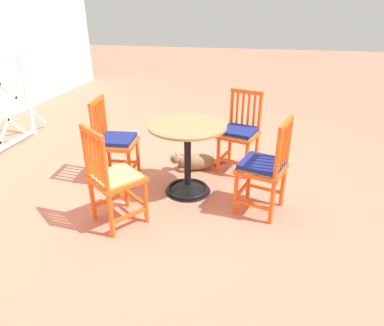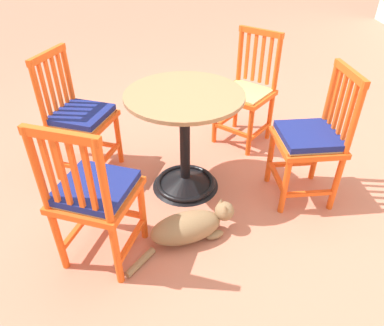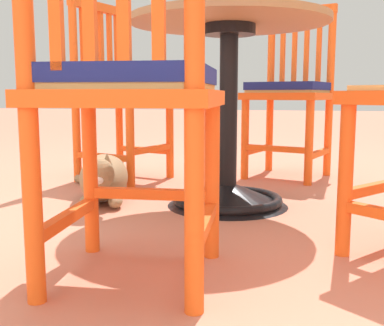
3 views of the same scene
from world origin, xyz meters
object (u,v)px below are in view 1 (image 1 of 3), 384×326
at_px(tabby_cat, 193,162).
at_px(cafe_table, 188,166).
at_px(orange_chair_near_fence, 240,133).
at_px(orange_chair_facing_out, 264,168).
at_px(orange_chair_at_corner, 114,179).
at_px(orange_chair_by_planter, 115,142).

bearing_deg(tabby_cat, cafe_table, -175.41).
bearing_deg(cafe_table, tabby_cat, 4.59).
relative_size(cafe_table, orange_chair_near_fence, 0.83).
bearing_deg(cafe_table, orange_chair_facing_out, -105.78).
relative_size(orange_chair_near_fence, tabby_cat, 1.41).
height_order(orange_chair_at_corner, orange_chair_facing_out, same).
xyz_separation_m(cafe_table, tabby_cat, (0.52, 0.04, -0.19)).
bearing_deg(cafe_table, orange_chair_at_corner, 142.81).
bearing_deg(orange_chair_by_planter, tabby_cat, -61.81).
bearing_deg(orange_chair_facing_out, orange_chair_at_corner, 109.77).
bearing_deg(orange_chair_by_planter, orange_chair_at_corner, -157.81).
xyz_separation_m(orange_chair_at_corner, orange_chair_facing_out, (0.45, -1.26, 0.01)).
distance_m(cafe_table, tabby_cat, 0.55).
bearing_deg(tabby_cat, orange_chair_near_fence, -76.82).
bearing_deg(orange_chair_by_planter, orange_chair_near_fence, -67.41).
distance_m(orange_chair_at_corner, orange_chair_facing_out, 1.33).
xyz_separation_m(orange_chair_at_corner, tabby_cat, (1.18, -0.46, -0.34)).
distance_m(cafe_table, orange_chair_near_fence, 0.81).
height_order(orange_chair_facing_out, tabby_cat, orange_chair_facing_out).
bearing_deg(orange_chair_at_corner, orange_chair_facing_out, -70.23).
bearing_deg(orange_chair_near_fence, orange_chair_at_corner, 143.18).
relative_size(cafe_table, tabby_cat, 1.18).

